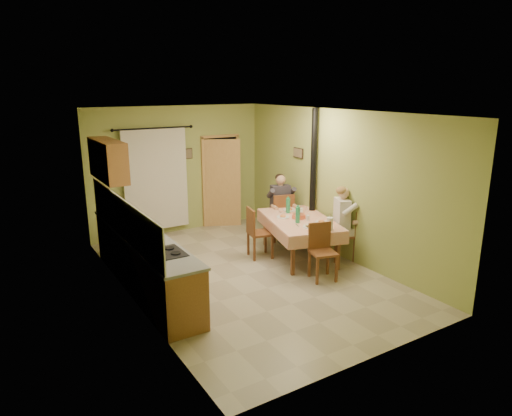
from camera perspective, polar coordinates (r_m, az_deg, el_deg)
floor at (r=8.11m, az=-1.14°, el=-8.28°), size 4.00×6.00×0.01m
room_shell at (r=7.57m, az=-1.22°, el=4.48°), size 4.04×6.04×2.82m
kitchen_run at (r=7.63m, az=-13.91°, el=-6.37°), size 0.64×3.64×1.56m
upper_cabinets at (r=8.44m, az=-18.04°, el=5.73°), size 0.35×1.40×0.70m
curtain at (r=10.05m, az=-12.39°, el=3.52°), size 1.70×0.07×2.22m
doorway at (r=10.69m, az=-4.31°, el=3.35°), size 0.96×0.40×2.15m
dining_table at (r=8.82m, az=5.41°, el=-3.73°), size 1.60×2.13×0.76m
tableware at (r=8.60m, az=5.88°, el=-1.13°), size 0.66×1.60×0.33m
chair_far at (r=9.81m, az=3.10°, el=-2.28°), size 0.56×0.56×1.02m
chair_near at (r=7.89m, az=8.31°, el=-6.82°), size 0.50×0.50×0.97m
chair_right at (r=8.85m, az=10.80°, el=-4.48°), size 0.56×0.56×0.98m
chair_left at (r=8.79m, az=0.42°, el=-4.34°), size 0.50×0.50×0.98m
man_far at (r=9.66m, az=3.11°, el=1.07°), size 0.64×0.55×1.39m
man_right at (r=8.67m, az=10.89°, el=-0.82°), size 0.60×0.65×1.39m
stove_flue at (r=9.28m, az=7.06°, el=1.32°), size 0.24×0.24×2.80m
picture_back at (r=10.32m, az=-8.47°, el=6.75°), size 0.19×0.03×0.23m
picture_right at (r=9.64m, az=5.31°, el=6.87°), size 0.03×0.31×0.21m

